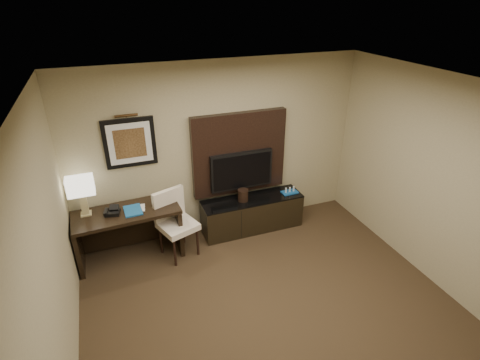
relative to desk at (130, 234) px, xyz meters
name	(u,v)px	position (x,y,z in m)	size (l,w,h in m)	color
floor	(290,338)	(1.50, -2.15, -0.39)	(4.50, 5.00, 0.01)	#352617
ceiling	(310,105)	(1.50, -2.15, 2.31)	(4.50, 5.00, 0.01)	silver
wall_back	(219,150)	(1.50, 0.35, 0.96)	(4.50, 0.01, 2.70)	tan
wall_left	(44,302)	(-0.75, -2.15, 0.96)	(0.01, 5.00, 2.70)	tan
wall_right	(470,200)	(3.75, -2.15, 0.96)	(0.01, 5.00, 2.70)	tan
desk	(130,234)	(0.00, 0.00, 0.00)	(1.45, 0.62, 0.78)	black
credenza	(252,213)	(1.93, 0.05, -0.11)	(1.63, 0.45, 0.56)	black
tv_wall_panel	(239,153)	(1.80, 0.29, 0.88)	(1.50, 0.12, 1.30)	black
tv	(241,170)	(1.80, 0.19, 0.63)	(1.00, 0.08, 0.60)	black
artwork	(130,143)	(0.20, 0.33, 1.26)	(0.70, 0.04, 0.70)	black
picture_light	(126,116)	(0.20, 0.29, 1.66)	(0.04, 0.04, 0.30)	#432B15
desk_chair	(178,225)	(0.67, -0.19, 0.12)	(0.49, 0.56, 1.01)	#F1E1C9
table_lamp	(83,197)	(-0.52, 0.11, 0.66)	(0.33, 0.19, 0.53)	tan
desk_phone	(112,211)	(-0.18, -0.01, 0.44)	(0.19, 0.17, 0.10)	black
blue_folder	(133,210)	(0.09, -0.03, 0.40)	(0.24, 0.31, 0.02)	#165693
book	(133,203)	(0.11, 0.00, 0.49)	(0.15, 0.02, 0.21)	#B2A38C
ice_bucket	(243,195)	(1.77, 0.05, 0.27)	(0.17, 0.17, 0.19)	black
minibar_tray	(290,190)	(2.58, 0.01, 0.22)	(0.26, 0.16, 0.10)	#18579D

